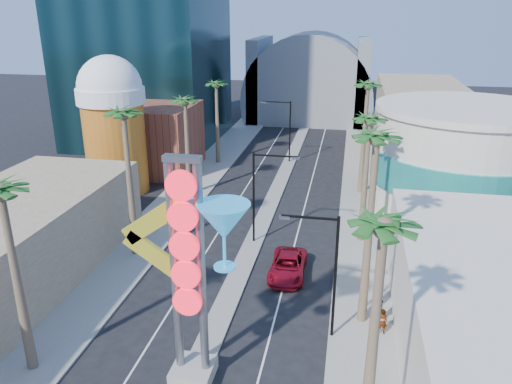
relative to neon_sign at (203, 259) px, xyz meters
name	(u,v)px	position (x,y,z in m)	size (l,w,h in m)	color
sidewalk_west	(199,179)	(-10.32, 32.04, -7.23)	(5.00, 100.00, 0.15)	gray
sidewalk_east	(364,190)	(8.68, 32.04, -7.23)	(5.00, 100.00, 0.15)	gray
median	(283,176)	(-0.82, 35.04, -7.23)	(1.60, 84.00, 0.15)	gray
storefront_east	(502,332)	(15.18, 3.04, -4.31)	(10.00, 26.00, 6.00)	beige
brick_filler_west	(154,138)	(-16.82, 35.04, -3.31)	(10.00, 10.00, 8.00)	brown
filler_east	(418,123)	(15.18, 45.04, -2.31)	(10.00, 20.00, 10.00)	#94775F
beer_mug	(113,120)	(-17.82, 27.04, 0.54)	(7.00, 7.00, 14.50)	#B46E18
turquoise_building	(461,162)	(17.18, 27.04, -2.06)	(16.60, 16.60, 10.60)	beige
canopy	(310,95)	(-0.82, 69.04, -3.00)	(22.00, 16.00, 22.00)	slate
neon_sign	(203,259)	(0.00, 0.00, 0.00)	(6.53, 2.60, 12.55)	gray
streetlight_0	(260,189)	(-0.27, 17.04, -2.43)	(3.79, 0.25, 8.00)	black
streetlight_1	(286,125)	(-1.36, 41.04, -2.43)	(3.79, 0.25, 8.00)	black
streetlight_2	(328,266)	(5.91, 5.04, -2.47)	(3.45, 0.25, 8.00)	black
palm_0	(2,203)	(-9.82, -0.96, 2.62)	(2.40, 2.40, 11.70)	brown
palm_1	(124,124)	(-9.82, 13.04, 3.52)	(2.40, 2.40, 12.70)	brown
palm_2	(185,107)	(-9.82, 27.04, 2.17)	(2.40, 2.40, 11.20)	brown
palm_3	(216,89)	(-9.82, 39.04, 2.17)	(2.40, 2.40, 11.20)	brown
palm_4	(383,243)	(8.18, -2.96, 3.07)	(2.40, 2.40, 12.20)	brown
palm_5	(376,152)	(8.18, 7.04, 3.96)	(2.40, 2.40, 13.20)	brown
palm_6	(369,128)	(8.18, 19.04, 2.62)	(2.40, 2.40, 11.70)	brown
palm_7	(368,93)	(8.18, 31.04, 3.52)	(2.40, 2.40, 12.70)	brown
red_pickup	(288,266)	(2.77, 11.99, -6.53)	(2.56, 5.56, 1.54)	maroon
pedestrian_a	(382,321)	(9.34, 5.77, -6.30)	(0.63, 0.41, 1.72)	gray
pedestrian_b	(379,311)	(9.20, 6.92, -6.32)	(0.82, 0.64, 1.68)	gray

